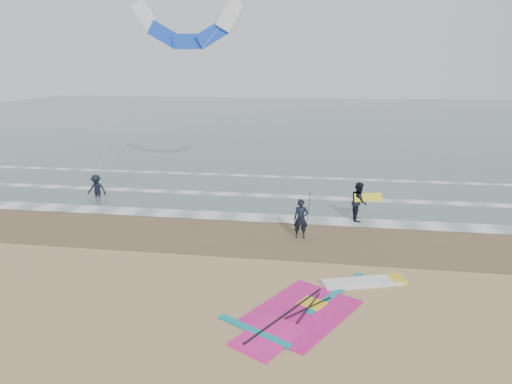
# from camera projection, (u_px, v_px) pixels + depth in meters

# --- Properties ---
(ground) EXTENTS (120.00, 120.00, 0.00)m
(ground) POSITION_uv_depth(u_px,v_px,m) (276.00, 309.00, 13.67)
(ground) COLOR tan
(ground) RESTS_ON ground
(sea_water) EXTENTS (120.00, 80.00, 0.02)m
(sea_water) POSITION_uv_depth(u_px,v_px,m) (316.00, 120.00, 59.36)
(sea_water) COLOR #47605E
(sea_water) RESTS_ON ground
(wet_sand_band) EXTENTS (120.00, 5.00, 0.01)m
(wet_sand_band) POSITION_uv_depth(u_px,v_px,m) (291.00, 237.00, 19.38)
(wet_sand_band) COLOR brown
(wet_sand_band) RESTS_ON ground
(foam_waterline) EXTENTS (120.00, 9.15, 0.02)m
(foam_waterline) POSITION_uv_depth(u_px,v_px,m) (298.00, 205.00, 23.60)
(foam_waterline) COLOR white
(foam_waterline) RESTS_ON ground
(windsurf_rig) EXTENTS (5.78, 5.47, 0.14)m
(windsurf_rig) POSITION_uv_depth(u_px,v_px,m) (320.00, 304.00, 13.87)
(windsurf_rig) COLOR white
(windsurf_rig) RESTS_ON ground
(person_standing) EXTENTS (0.64, 0.45, 1.68)m
(person_standing) POSITION_uv_depth(u_px,v_px,m) (301.00, 219.00, 19.06)
(person_standing) COLOR black
(person_standing) RESTS_ON ground
(person_walking) EXTENTS (0.75, 0.93, 1.84)m
(person_walking) POSITION_uv_depth(u_px,v_px,m) (359.00, 202.00, 21.19)
(person_walking) COLOR black
(person_walking) RESTS_ON ground
(person_wading) EXTENTS (1.05, 0.61, 1.61)m
(person_wading) POSITION_uv_depth(u_px,v_px,m) (96.00, 183.00, 24.93)
(person_wading) COLOR black
(person_wading) RESTS_ON ground
(held_pole) EXTENTS (0.17, 0.86, 1.82)m
(held_pole) POSITION_uv_depth(u_px,v_px,m) (308.00, 210.00, 18.91)
(held_pole) COLOR black
(held_pole) RESTS_ON ground
(carried_kiteboard) EXTENTS (1.30, 0.51, 0.39)m
(carried_kiteboard) POSITION_uv_depth(u_px,v_px,m) (368.00, 197.00, 20.97)
(carried_kiteboard) COLOR yellow
(carried_kiteboard) RESTS_ON ground
(surf_kite) EXTENTS (7.83, 2.90, 9.49)m
(surf_kite) POSITION_uv_depth(u_px,v_px,m) (187.00, 29.00, 24.60)
(surf_kite) COLOR white
(surf_kite) RESTS_ON ground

